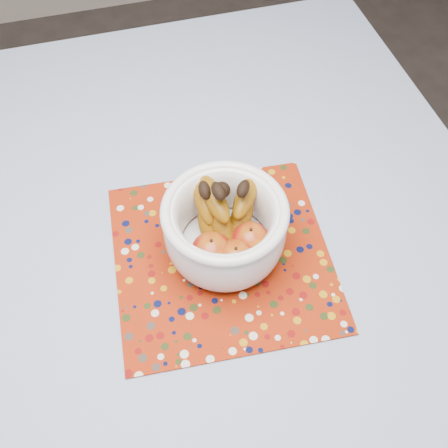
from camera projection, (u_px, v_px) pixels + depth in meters
name	position (u px, v px, depth m)	size (l,w,h in m)	color
table	(158.00, 274.00, 1.01)	(1.20, 1.20, 0.75)	brown
tablecloth	(153.00, 252.00, 0.94)	(1.32, 1.32, 0.01)	slate
placemat	(222.00, 256.00, 0.93)	(0.38, 0.38, 0.00)	maroon
fruit_bowl	(226.00, 225.00, 0.88)	(0.22, 0.21, 0.16)	white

